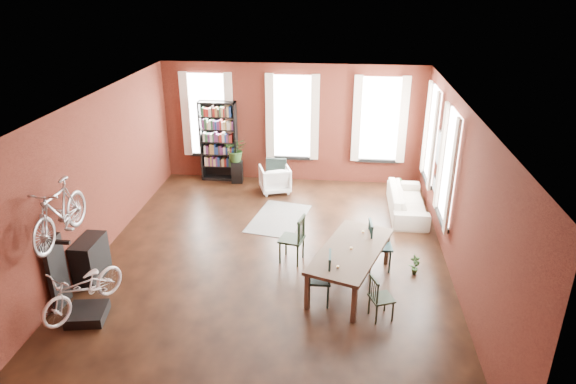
# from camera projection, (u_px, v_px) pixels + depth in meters

# --- Properties ---
(room) EXTENTS (9.00, 9.04, 3.22)m
(room) POSITION_uv_depth(u_px,v_px,m) (286.00, 151.00, 9.98)
(room) COLOR black
(room) RESTS_ON ground
(dining_table) EXTENTS (1.66, 2.40, 0.75)m
(dining_table) POSITION_uv_depth(u_px,v_px,m) (350.00, 267.00, 9.40)
(dining_table) COLOR brown
(dining_table) RESTS_ON ground
(dining_chair_a) EXTENTS (0.45, 0.45, 0.96)m
(dining_chair_a) POSITION_uv_depth(u_px,v_px,m) (318.00, 278.00, 8.86)
(dining_chair_a) COLOR #193836
(dining_chair_a) RESTS_ON ground
(dining_chair_b) EXTENTS (0.54, 0.54, 0.98)m
(dining_chair_b) POSITION_uv_depth(u_px,v_px,m) (292.00, 239.00, 10.15)
(dining_chair_b) COLOR black
(dining_chair_b) RESTS_ON ground
(dining_chair_c) EXTENTS (0.47, 0.47, 0.78)m
(dining_chair_c) POSITION_uv_depth(u_px,v_px,m) (382.00, 298.00, 8.48)
(dining_chair_c) COLOR black
(dining_chair_c) RESTS_ON ground
(dining_chair_d) EXTENTS (0.49, 0.49, 0.99)m
(dining_chair_d) POSITION_uv_depth(u_px,v_px,m) (380.00, 245.00, 9.89)
(dining_chair_d) COLOR #193537
(dining_chair_d) RESTS_ON ground
(bookshelf) EXTENTS (1.00, 0.32, 2.20)m
(bookshelf) POSITION_uv_depth(u_px,v_px,m) (219.00, 141.00, 13.97)
(bookshelf) COLOR black
(bookshelf) RESTS_ON ground
(white_armchair) EXTENTS (0.92, 0.89, 0.76)m
(white_armchair) POSITION_uv_depth(u_px,v_px,m) (275.00, 178.00, 13.45)
(white_armchair) COLOR white
(white_armchair) RESTS_ON ground
(cream_sofa) EXTENTS (0.61, 2.08, 0.81)m
(cream_sofa) POSITION_uv_depth(u_px,v_px,m) (408.00, 197.00, 12.21)
(cream_sofa) COLOR beige
(cream_sofa) RESTS_ON ground
(striped_rug) EXTENTS (1.47, 2.00, 0.01)m
(striped_rug) POSITION_uv_depth(u_px,v_px,m) (279.00, 218.00, 12.08)
(striped_rug) COLOR black
(striped_rug) RESTS_ON ground
(bike_trainer) EXTENTS (0.70, 0.70, 0.18)m
(bike_trainer) POSITION_uv_depth(u_px,v_px,m) (87.00, 314.00, 8.57)
(bike_trainer) COLOR black
(bike_trainer) RESTS_ON ground
(bike_wall_rack) EXTENTS (0.16, 0.60, 1.30)m
(bike_wall_rack) POSITION_uv_depth(u_px,v_px,m) (57.00, 273.00, 8.71)
(bike_wall_rack) COLOR black
(bike_wall_rack) RESTS_ON ground
(console_table) EXTENTS (0.40, 0.80, 0.80)m
(console_table) POSITION_uv_depth(u_px,v_px,m) (91.00, 259.00, 9.62)
(console_table) COLOR black
(console_table) RESTS_ON ground
(plant_stand) EXTENTS (0.32, 0.32, 0.59)m
(plant_stand) POSITION_uv_depth(u_px,v_px,m) (237.00, 172.00, 14.08)
(plant_stand) COLOR black
(plant_stand) RESTS_ON ground
(plant_by_sofa) EXTENTS (0.39, 0.60, 0.25)m
(plant_by_sofa) POSITION_uv_depth(u_px,v_px,m) (395.00, 192.00, 13.20)
(plant_by_sofa) COLOR #295E25
(plant_by_sofa) RESTS_ON ground
(plant_small) EXTENTS (0.37, 0.45, 0.14)m
(plant_small) POSITION_uv_depth(u_px,v_px,m) (414.00, 271.00, 9.85)
(plant_small) COLOR #295020
(plant_small) RESTS_ON ground
(bicycle_floor) EXTENTS (0.84, 0.98, 1.57)m
(bicycle_floor) POSITION_uv_depth(u_px,v_px,m) (80.00, 269.00, 8.24)
(bicycle_floor) COLOR silver
(bicycle_floor) RESTS_ON bike_trainer
(bicycle_hung) EXTENTS (0.47, 1.00, 1.66)m
(bicycle_hung) POSITION_uv_depth(u_px,v_px,m) (56.00, 193.00, 8.10)
(bicycle_hung) COLOR #A5A8AD
(bicycle_hung) RESTS_ON bike_wall_rack
(plant_on_stand) EXTENTS (0.67, 0.73, 0.52)m
(plant_on_stand) POSITION_uv_depth(u_px,v_px,m) (236.00, 152.00, 13.89)
(plant_on_stand) COLOR #2C5321
(plant_on_stand) RESTS_ON plant_stand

